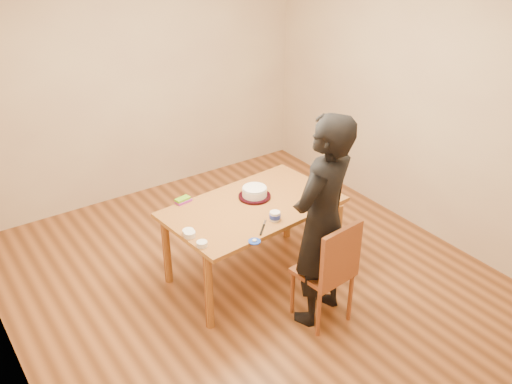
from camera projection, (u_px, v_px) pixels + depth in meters
room_shell at (231, 134)px, 4.75m from camera, size 4.00×4.50×2.70m
dining_table at (253, 207)px, 4.92m from camera, size 1.57×1.02×0.04m
dining_chair at (323, 272)px, 4.56m from camera, size 0.43×0.43×0.04m
cake_plate at (255, 196)px, 5.02m from camera, size 0.29×0.29×0.02m
cake at (255, 192)px, 5.00m from camera, size 0.22×0.22×0.07m
frosting_dome at (255, 187)px, 4.98m from camera, size 0.21×0.21×0.03m
frosting_tub at (275, 216)px, 4.67m from camera, size 0.09×0.09×0.08m
frosting_lid at (254, 241)px, 4.40m from camera, size 0.10×0.10×0.01m
frosting_dollop at (254, 240)px, 4.39m from camera, size 0.04×0.04×0.02m
ramekin_green at (202, 244)px, 4.34m from camera, size 0.08×0.08×0.04m
ramekin_yellow at (188, 232)px, 4.48m from camera, size 0.09×0.09×0.04m
ramekin_multi at (190, 234)px, 4.46m from camera, size 0.09×0.09×0.04m
candy_box_pink at (183, 201)px, 4.95m from camera, size 0.15×0.09×0.02m
candy_box_green at (183, 199)px, 4.94m from camera, size 0.14×0.09×0.02m
spatula at (262, 230)px, 4.55m from camera, size 0.13×0.13×0.01m
person at (322, 222)px, 4.38m from camera, size 0.75×0.61×1.78m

